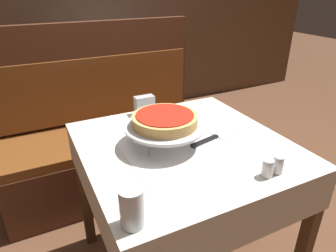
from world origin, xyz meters
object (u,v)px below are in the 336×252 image
pizza_server (215,137)px  napkin_holder (144,105)px  dining_table_rear (115,66)px  pepper_shaker (278,165)px  water_glass_near (132,207)px  booth_bench (109,145)px  salt_shaker (268,168)px  dining_table_front (184,165)px  condiment_caddy (106,50)px  pizza_pan_stand (165,127)px  deep_dish_pizza (165,120)px

pizza_server → napkin_holder: (-0.17, 0.40, 0.04)m
dining_table_rear → napkin_holder: napkin_holder is taller
pepper_shaker → napkin_holder: 0.75m
dining_table_rear → water_glass_near: size_ratio=6.77×
booth_bench → dining_table_rear: bearing=68.3°
salt_shaker → dining_table_rear: bearing=87.9°
booth_bench → water_glass_near: bearing=-101.3°
dining_table_front → condiment_caddy: condiment_caddy is taller
napkin_holder → pepper_shaker: bearing=-72.8°
salt_shaker → napkin_holder: 0.74m
pizza_pan_stand → salt_shaker: 0.43m
dining_table_rear → pepper_shaker: 2.06m
pizza_pan_stand → booth_bench: bearing=92.5°
deep_dish_pizza → dining_table_front: bearing=-20.0°
salt_shaker → condiment_caddy: bearing=89.7°
pepper_shaker → water_glass_near: bearing=-178.8°
deep_dish_pizza → pizza_server: deep_dish_pizza is taller
dining_table_front → pizza_pan_stand: size_ratio=2.53×
condiment_caddy → water_glass_near: bearing=-103.9°
napkin_holder → condiment_caddy: condiment_caddy is taller
dining_table_front → pizza_pan_stand: bearing=160.0°
pizza_pan_stand → condiment_caddy: condiment_caddy is taller
dining_table_rear → napkin_holder: bearing=-100.4°
pepper_shaker → condiment_caddy: size_ratio=0.38×
deep_dish_pizza → condiment_caddy: 1.74m
condiment_caddy → dining_table_front: bearing=-95.1°
pizza_server → pepper_shaker: 0.32m
pizza_server → water_glass_near: water_glass_near is taller
dining_table_front → booth_bench: 0.94m
pepper_shaker → condiment_caddy: bearing=91.0°
deep_dish_pizza → napkin_holder: size_ratio=2.69×
booth_bench → condiment_caddy: 1.03m
water_glass_near → napkin_holder: (0.33, 0.73, -0.02)m
salt_shaker → napkin_holder: size_ratio=0.63×
booth_bench → napkin_holder: size_ratio=14.04×
deep_dish_pizza → pizza_pan_stand: bearing=-20.6°
dining_table_front → dining_table_rear: bearing=82.8°
pizza_pan_stand → pizza_server: pizza_pan_stand is taller
dining_table_front → napkin_holder: bearing=94.2°
pizza_pan_stand → deep_dish_pizza: bearing=159.4°
pizza_server → condiment_caddy: size_ratio=1.53×
water_glass_near → salt_shaker: water_glass_near is taller
water_glass_near → condiment_caddy: 2.16m
booth_bench → pizza_server: (0.26, -0.90, 0.43)m
pizza_pan_stand → dining_table_front: bearing=-20.0°
dining_table_front → pepper_shaker: pepper_shaker is taller
pizza_pan_stand → pepper_shaker: size_ratio=5.23×
pizza_pan_stand → deep_dish_pizza: 0.03m
condiment_caddy → pizza_server: bearing=-90.5°
deep_dish_pizza → pizza_server: 0.25m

